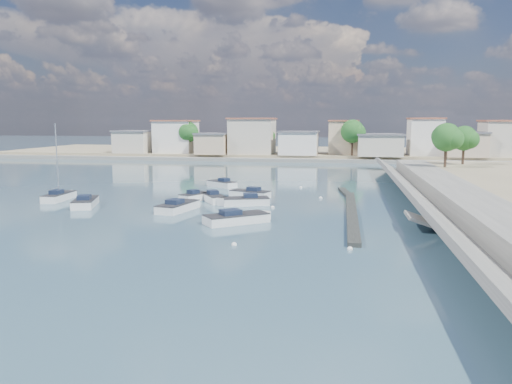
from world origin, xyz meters
TOP-DOWN VIEW (x-y plane):
  - ground at (0.00, 40.00)m, footprint 400.00×400.00m
  - seawall_walkway at (18.50, 13.00)m, footprint 5.00×90.00m
  - breakwater at (6.90, 12.69)m, footprint 2.00×31.02m
  - far_shore_land at (0.00, 92.00)m, footprint 160.00×40.00m
  - far_shore_quay at (0.00, 71.00)m, footprint 160.00×2.50m
  - far_town at (10.71, 76.92)m, footprint 113.01×12.80m
  - shore_trees at (8.34, 68.11)m, footprint 74.56×38.32m
  - motorboat_a at (-21.06, 10.23)m, footprint 3.66×5.95m
  - motorboat_b at (-10.40, 16.02)m, footprint 3.27×4.27m
  - motorboat_c at (-5.00, 19.19)m, footprint 5.36×3.25m
  - motorboat_d at (-4.48, 13.64)m, footprint 5.59×3.45m
  - motorboat_e at (-10.28, 9.33)m, footprint 3.29×6.19m
  - motorboat_f at (-10.53, 27.88)m, footprint 4.70×4.11m
  - motorboat_g at (-8.03, 14.93)m, footprint 3.78×4.62m
  - motorboat_h at (-2.97, 4.26)m, footprint 5.89×5.28m
  - sailboat at (-25.99, 13.42)m, footprint 2.01×5.74m
  - mooring_buoys at (0.33, 13.37)m, footprint 13.07×32.56m

SIDE VIEW (x-z plane):
  - ground at x=0.00m, z-range 0.00..0.00m
  - mooring_buoys at x=0.33m, z-range -0.15..0.25m
  - breakwater at x=6.90m, z-range 0.00..0.35m
  - motorboat_d at x=-4.48m, z-range -0.36..1.12m
  - motorboat_b at x=-10.40m, z-range -0.36..1.12m
  - motorboat_f at x=-10.53m, z-range -0.36..1.12m
  - motorboat_e at x=-10.28m, z-range -0.36..1.12m
  - motorboat_h at x=-2.97m, z-range -0.36..1.12m
  - motorboat_a at x=-21.06m, z-range -0.36..1.12m
  - motorboat_c at x=-5.00m, z-range -0.36..1.12m
  - motorboat_g at x=-8.03m, z-range -0.36..1.12m
  - far_shore_quay at x=0.00m, z-range 0.00..0.80m
  - sailboat at x=-25.99m, z-range -4.08..4.92m
  - far_shore_land at x=0.00m, z-range 0.00..1.40m
  - seawall_walkway at x=18.50m, z-range 0.00..1.80m
  - far_town at x=10.71m, z-range 0.76..9.11m
  - shore_trees at x=8.34m, z-range 2.26..10.18m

